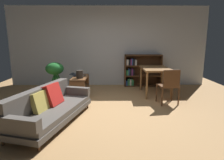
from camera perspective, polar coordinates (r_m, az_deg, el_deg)
ground_plane at (r=4.37m, az=-1.57°, el=-9.37°), size 8.16×8.16×0.00m
back_wall_panel at (r=6.78m, az=-1.27°, el=9.85°), size 6.80×0.10×2.70m
fabric_couch at (r=3.93m, az=-18.01°, el=-7.53°), size 1.26×2.16×0.72m
media_console at (r=5.51m, az=-9.42°, el=-1.99°), size 0.39×1.03×0.57m
open_laptop at (r=5.57m, az=-10.01°, el=1.37°), size 0.44×0.37×0.08m
desk_speaker at (r=5.25m, az=-9.55°, el=1.73°), size 0.19×0.19×0.22m
potted_floor_plant at (r=5.88m, az=-16.56°, el=1.88°), size 0.52×0.52×0.94m
dining_table at (r=5.74m, az=12.77°, el=2.62°), size 0.77×1.11×0.79m
dining_chair_near at (r=4.92m, az=16.57°, el=-1.24°), size 0.51×0.46×0.88m
bookshelf at (r=6.76m, az=8.27°, el=2.82°), size 1.27×0.31×1.09m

